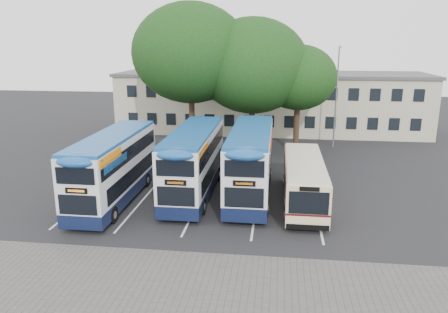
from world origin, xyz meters
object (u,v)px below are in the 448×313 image
at_px(bus_dd_left, 114,165).
at_px(bus_dd_mid, 194,159).
at_px(lamp_post, 337,92).
at_px(tree_right, 299,78).
at_px(bus_dd_right, 251,159).
at_px(bus_single, 304,178).
at_px(tree_left, 191,53).
at_px(tree_mid, 253,66).

distance_m(bus_dd_left, bus_dd_mid, 4.91).
xyz_separation_m(lamp_post, bus_dd_mid, (-10.28, -14.10, -2.78)).
bearing_deg(tree_right, bus_dd_right, -105.98).
height_order(bus_dd_left, bus_single, bus_dd_left).
xyz_separation_m(tree_left, tree_right, (9.00, 0.72, -2.00)).
relative_size(bus_dd_mid, bus_single, 1.11).
relative_size(lamp_post, bus_dd_left, 0.91).
xyz_separation_m(tree_mid, tree_right, (3.84, 0.23, -0.97)).
relative_size(lamp_post, tree_right, 0.98).
height_order(tree_left, bus_dd_right, tree_left).
height_order(tree_left, bus_single, tree_left).
distance_m(lamp_post, bus_dd_right, 15.63).
xyz_separation_m(lamp_post, tree_right, (-3.53, -2.65, 1.40)).
xyz_separation_m(bus_dd_right, bus_single, (3.26, -0.94, -0.83)).
xyz_separation_m(tree_right, bus_dd_left, (-11.31, -13.25, -4.21)).
bearing_deg(tree_left, bus_dd_right, -61.03).
xyz_separation_m(tree_left, bus_dd_right, (5.79, -10.46, -6.13)).
height_order(bus_dd_left, bus_dd_right, bus_dd_right).
bearing_deg(bus_dd_right, bus_dd_mid, -175.74).
height_order(tree_mid, bus_single, tree_mid).
distance_m(bus_dd_right, bus_single, 3.49).
distance_m(lamp_post, bus_single, 15.59).
xyz_separation_m(tree_left, bus_dd_mid, (2.25, -10.73, -6.18)).
relative_size(tree_right, bus_dd_right, 0.90).
distance_m(bus_dd_left, bus_single, 11.45).
height_order(tree_left, bus_dd_left, tree_left).
xyz_separation_m(bus_dd_left, bus_dd_mid, (4.57, 1.80, 0.03)).
relative_size(tree_right, bus_single, 1.02).
bearing_deg(lamp_post, tree_mid, -158.65).
distance_m(lamp_post, tree_mid, 8.26).
relative_size(bus_dd_left, bus_dd_mid, 0.99).
bearing_deg(bus_dd_right, bus_single, -16.09).
bearing_deg(lamp_post, tree_right, -143.09).
height_order(tree_left, bus_dd_mid, tree_left).
distance_m(tree_mid, bus_dd_mid, 12.68).
bearing_deg(bus_single, lamp_post, 76.78).
bearing_deg(tree_left, lamp_post, 15.07).
distance_m(lamp_post, tree_left, 13.41).
bearing_deg(bus_dd_mid, tree_right, 59.49).
bearing_deg(bus_dd_left, tree_mid, 60.15).
relative_size(bus_dd_mid, bus_dd_right, 0.98).
bearing_deg(tree_right, tree_left, -175.41).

